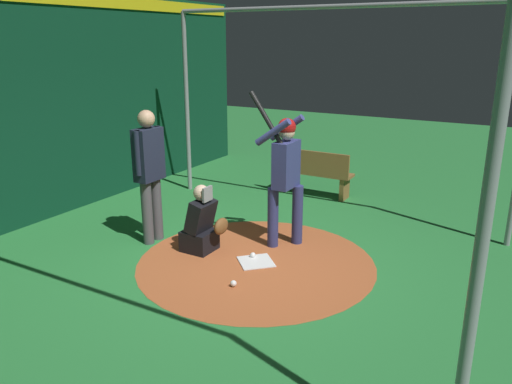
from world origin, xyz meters
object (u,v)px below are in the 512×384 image
object	(u,v)px
batter	(285,170)
bench	(313,172)
baseball_1	(233,283)
catcher	(202,226)
home_plate	(256,262)
baseball_0	(253,255)
umpire	(149,169)

from	to	relation	value
batter	bench	bearing A→B (deg)	104.23
bench	baseball_1	xyz separation A→B (m)	(0.65, -3.74, -0.39)
catcher	batter	bearing A→B (deg)	40.89
home_plate	baseball_0	size ratio (longest dim) A/B	5.68
home_plate	baseball_1	bearing A→B (deg)	-81.80
batter	baseball_0	xyz separation A→B (m)	(-0.14, -0.62, -1.04)
catcher	baseball_1	distance (m)	1.19
baseball_1	bench	bearing A→B (deg)	99.89
catcher	bench	world-z (taller)	catcher
baseball_1	home_plate	bearing A→B (deg)	98.20
bench	home_plate	bearing A→B (deg)	-79.72
catcher	baseball_1	size ratio (longest dim) A/B	12.57
baseball_0	baseball_1	xyz separation A→B (m)	(0.20, -0.80, 0.00)
baseball_0	bench	bearing A→B (deg)	98.65
bench	catcher	bearing A→B (deg)	-95.04
batter	baseball_1	bearing A→B (deg)	-87.46
umpire	baseball_1	bearing A→B (deg)	-19.51
batter	bench	size ratio (longest dim) A/B	1.48
baseball_1	umpire	bearing A→B (deg)	160.49
batter	baseball_1	distance (m)	1.76
umpire	baseball_1	xyz separation A→B (m)	(1.73, -0.61, -1.01)
catcher	bench	size ratio (longest dim) A/B	0.65
bench	baseball_1	bearing A→B (deg)	-80.11
umpire	baseball_0	distance (m)	1.84
home_plate	batter	bearing A→B (deg)	86.96
batter	catcher	world-z (taller)	batter
home_plate	baseball_0	distance (m)	0.14
catcher	bench	distance (m)	3.08
catcher	umpire	bearing A→B (deg)	-175.65
batter	home_plate	bearing A→B (deg)	-93.04
baseball_0	baseball_1	world-z (taller)	same
catcher	home_plate	bearing A→B (deg)	1.90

